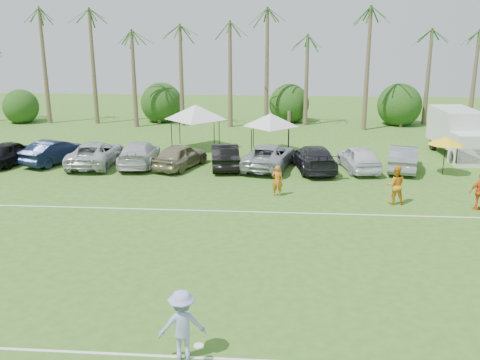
{
  "coord_description": "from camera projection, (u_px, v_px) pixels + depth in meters",
  "views": [
    {
      "loc": [
        5.3,
        -10.46,
        8.63
      ],
      "look_at": [
        3.39,
        14.0,
        1.6
      ],
      "focal_mm": 40.0,
      "sensor_mm": 36.0,
      "label": 1
    }
  ],
  "objects": [
    {
      "name": "field_lines",
      "position": [
        140.0,
        261.0,
        20.46
      ],
      "size": [
        80.0,
        12.1,
        0.01
      ],
      "color": "white",
      "rests_on": "ground"
    },
    {
      "name": "palm_tree_1",
      "position": [
        36.0,
        30.0,
        48.19
      ],
      "size": [
        2.4,
        2.4,
        9.9
      ],
      "color": "brown",
      "rests_on": "ground"
    },
    {
      "name": "palm_tree_2",
      "position": [
        89.0,
        20.0,
        47.58
      ],
      "size": [
        2.4,
        2.4,
        10.9
      ],
      "color": "brown",
      "rests_on": "ground"
    },
    {
      "name": "palm_tree_3",
      "position": [
        132.0,
        10.0,
        47.04
      ],
      "size": [
        2.4,
        2.4,
        11.9
      ],
      "color": "brown",
      "rests_on": "ground"
    },
    {
      "name": "palm_tree_4",
      "position": [
        178.0,
        41.0,
        47.46
      ],
      "size": [
        2.4,
        2.4,
        8.9
      ],
      "color": "brown",
      "rests_on": "ground"
    },
    {
      "name": "palm_tree_5",
      "position": [
        223.0,
        30.0,
        46.92
      ],
      "size": [
        2.4,
        2.4,
        9.9
      ],
      "color": "brown",
      "rests_on": "ground"
    },
    {
      "name": "palm_tree_6",
      "position": [
        268.0,
        20.0,
        46.38
      ],
      "size": [
        2.4,
        2.4,
        10.9
      ],
      "color": "brown",
      "rests_on": "ground"
    },
    {
      "name": "palm_tree_7",
      "position": [
        315.0,
        10.0,
        45.85
      ],
      "size": [
        2.4,
        2.4,
        11.9
      ],
      "color": "brown",
      "rests_on": "ground"
    },
    {
      "name": "palm_tree_8",
      "position": [
        372.0,
        41.0,
        46.18
      ],
      "size": [
        2.4,
        2.4,
        8.9
      ],
      "color": "brown",
      "rests_on": "ground"
    },
    {
      "name": "palm_tree_9",
      "position": [
        432.0,
        31.0,
        45.57
      ],
      "size": [
        2.4,
        2.4,
        9.9
      ],
      "color": "brown",
      "rests_on": "ground"
    },
    {
      "name": "bush_tree_0",
      "position": [
        27.0,
        101.0,
        51.1
      ],
      "size": [
        4.0,
        4.0,
        4.0
      ],
      "color": "brown",
      "rests_on": "ground"
    },
    {
      "name": "bush_tree_1",
      "position": [
        161.0,
        103.0,
        50.13
      ],
      "size": [
        4.0,
        4.0,
        4.0
      ],
      "color": "brown",
      "rests_on": "ground"
    },
    {
      "name": "bush_tree_2",
      "position": [
        289.0,
        104.0,
        49.23
      ],
      "size": [
        4.0,
        4.0,
        4.0
      ],
      "color": "brown",
      "rests_on": "ground"
    },
    {
      "name": "bush_tree_3",
      "position": [
        400.0,
        105.0,
        48.48
      ],
      "size": [
        4.0,
        4.0,
        4.0
      ],
      "color": "brown",
      "rests_on": "ground"
    },
    {
      "name": "sideline_player_a",
      "position": [
        277.0,
        181.0,
        28.22
      ],
      "size": [
        0.63,
        0.43,
        1.66
      ],
      "primitive_type": "imported",
      "rotation": [
        0.0,
        0.0,
        3.09
      ],
      "color": "#CC6A16",
      "rests_on": "ground"
    },
    {
      "name": "sideline_player_b",
      "position": [
        395.0,
        185.0,
        26.86
      ],
      "size": [
        0.96,
        0.75,
        1.98
      ],
      "primitive_type": "imported",
      "rotation": [
        0.0,
        0.0,
        3.14
      ],
      "color": "orange",
      "rests_on": "ground"
    },
    {
      "name": "box_truck",
      "position": [
        458.0,
        132.0,
        36.63
      ],
      "size": [
        2.68,
        6.31,
        3.19
      ],
      "rotation": [
        0.0,
        0.0,
        0.06
      ],
      "color": "silver",
      "rests_on": "ground"
    },
    {
      "name": "canopy_tent_left",
      "position": [
        196.0,
        105.0,
        38.63
      ],
      "size": [
        4.66,
        4.66,
        3.78
      ],
      "color": "black",
      "rests_on": "ground"
    },
    {
      "name": "canopy_tent_right",
      "position": [
        271.0,
        113.0,
        37.66
      ],
      "size": [
        4.0,
        4.0,
        3.24
      ],
      "color": "black",
      "rests_on": "ground"
    },
    {
      "name": "market_umbrella",
      "position": [
        446.0,
        141.0,
        31.87
      ],
      "size": [
        2.12,
        2.12,
        2.36
      ],
      "color": "black",
      "rests_on": "ground"
    },
    {
      "name": "frisbee_player",
      "position": [
        182.0,
        325.0,
        14.23
      ],
      "size": [
        1.42,
        1.01,
        1.99
      ],
      "rotation": [
        0.0,
        0.0,
        3.37
      ],
      "color": "#999FDA",
      "rests_on": "ground"
    },
    {
      "name": "parked_car_0",
      "position": [
        11.0,
        152.0,
        34.77
      ],
      "size": [
        2.88,
        4.89,
        1.56
      ],
      "primitive_type": "imported",
      "rotation": [
        0.0,
        0.0,
        2.9
      ],
      "color": "black",
      "rests_on": "ground"
    },
    {
      "name": "parked_car_1",
      "position": [
        55.0,
        152.0,
        35.01
      ],
      "size": [
        3.31,
        5.01,
        1.56
      ],
      "primitive_type": "imported",
      "rotation": [
        0.0,
        0.0,
        2.76
      ],
      "color": "#0F1832",
      "rests_on": "ground"
    },
    {
      "name": "parked_car_2",
      "position": [
        95.0,
        153.0,
        34.49
      ],
      "size": [
        2.82,
        5.72,
        1.56
      ],
      "primitive_type": "imported",
      "rotation": [
        0.0,
        0.0,
        3.18
      ],
      "color": "#B5B8BD",
      "rests_on": "ground"
    },
    {
      "name": "parked_car_3",
      "position": [
        139.0,
        153.0,
        34.49
      ],
      "size": [
        2.64,
        5.55,
        1.56
      ],
      "primitive_type": "imported",
      "rotation": [
        0.0,
        0.0,
        3.23
      ],
      "color": "silver",
      "rests_on": "ground"
    },
    {
      "name": "parked_car_4",
      "position": [
        180.0,
        156.0,
        33.86
      ],
      "size": [
        3.28,
        4.94,
        1.56
      ],
      "primitive_type": "imported",
      "rotation": [
        0.0,
        0.0,
        2.8
      ],
      "color": "gray",
      "rests_on": "ground"
    },
    {
      "name": "parked_car_5",
      "position": [
        225.0,
        155.0,
        33.95
      ],
      "size": [
        2.33,
        4.93,
        1.56
      ],
      "primitive_type": "imported",
      "rotation": [
        0.0,
        0.0,
        3.29
      ],
      "color": "black",
      "rests_on": "ground"
    },
    {
      "name": "parked_car_6",
      "position": [
        269.0,
        156.0,
        33.8
      ],
      "size": [
        3.59,
        6.0,
        1.56
      ],
      "primitive_type": "imported",
      "rotation": [
        0.0,
        0.0,
        2.95
      ],
      "color": "#989AA1",
      "rests_on": "ground"
    },
    {
      "name": "parked_car_7",
      "position": [
        313.0,
        158.0,
        33.3
      ],
      "size": [
        3.04,
        5.67,
        1.56
      ],
      "primitive_type": "imported",
      "rotation": [
        0.0,
        0.0,
        3.31
      ],
      "color": "black",
      "rests_on": "ground"
    },
    {
      "name": "parked_car_8",
      "position": [
        359.0,
        158.0,
        33.27
      ],
      "size": [
        2.56,
        4.82,
        1.56
      ],
      "primitive_type": "imported",
      "rotation": [
        0.0,
        0.0,
        3.3
      ],
      "color": "white",
      "rests_on": "ground"
    },
    {
      "name": "parked_car_9",
      "position": [
        403.0,
        158.0,
        33.33
      ],
      "size": [
        2.71,
        5.0,
        1.56
      ],
      "primitive_type": "imported",
      "rotation": [
        0.0,
        0.0,
        2.91
      ],
      "color": "gray",
      "rests_on": "ground"
    }
  ]
}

